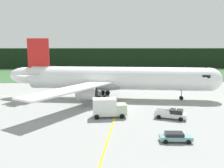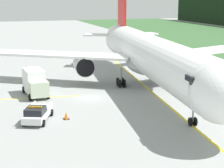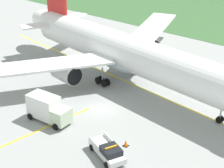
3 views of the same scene
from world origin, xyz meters
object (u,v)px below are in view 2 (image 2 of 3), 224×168
object	(u,v)px
airliner	(150,56)
catering_truck	(35,83)
apron_cone	(66,116)
ops_pickup_truck	(37,113)

from	to	relation	value
airliner	catering_truck	bearing A→B (deg)	-94.89
catering_truck	apron_cone	distance (m)	11.85
catering_truck	apron_cone	size ratio (longest dim) A/B	7.79
ops_pickup_truck	airliner	bearing A→B (deg)	119.81
catering_truck	ops_pickup_truck	bearing A→B (deg)	-6.27
airliner	apron_cone	world-z (taller)	airliner
ops_pickup_truck	catering_truck	bearing A→B (deg)	173.73
airliner	catering_truck	world-z (taller)	airliner
airliner	apron_cone	size ratio (longest dim) A/B	65.35
ops_pickup_truck	apron_cone	distance (m)	3.17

